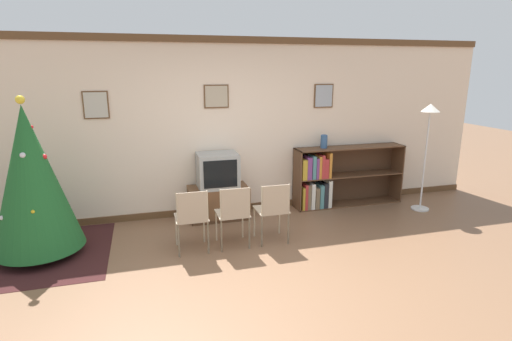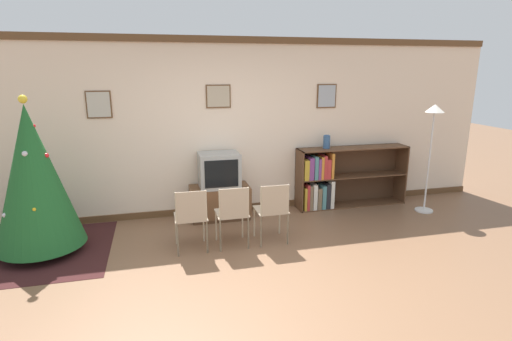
# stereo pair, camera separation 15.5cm
# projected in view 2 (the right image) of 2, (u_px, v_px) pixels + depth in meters

# --- Properties ---
(ground_plane) EXTENTS (24.00, 24.00, 0.00)m
(ground_plane) POSITION_uv_depth(u_px,v_px,m) (258.00, 286.00, 4.22)
(ground_plane) COLOR brown
(wall_back) EXTENTS (9.13, 0.11, 2.70)m
(wall_back) POSITION_uv_depth(u_px,v_px,m) (220.00, 128.00, 6.14)
(wall_back) COLOR beige
(wall_back) RESTS_ON ground_plane
(area_rug) EXTENTS (1.60, 1.72, 0.01)m
(area_rug) POSITION_uv_depth(u_px,v_px,m) (44.00, 252.00, 5.02)
(area_rug) COLOR #381919
(area_rug) RESTS_ON ground_plane
(christmas_tree) EXTENTS (1.03, 1.03, 1.94)m
(christmas_tree) POSITION_uv_depth(u_px,v_px,m) (34.00, 177.00, 4.78)
(christmas_tree) COLOR maroon
(christmas_tree) RESTS_ON area_rug
(tv_console) EXTENTS (0.90, 0.47, 0.50)m
(tv_console) POSITION_uv_depth(u_px,v_px,m) (220.00, 202.00, 6.11)
(tv_console) COLOR #4C311E
(tv_console) RESTS_ON ground_plane
(television) EXTENTS (0.60, 0.46, 0.52)m
(television) POSITION_uv_depth(u_px,v_px,m) (219.00, 170.00, 5.98)
(television) COLOR #9E9E99
(television) RESTS_ON tv_console
(folding_chair_left) EXTENTS (0.40, 0.40, 0.82)m
(folding_chair_left) POSITION_uv_depth(u_px,v_px,m) (191.00, 216.00, 4.92)
(folding_chair_left) COLOR tan
(folding_chair_left) RESTS_ON ground_plane
(folding_chair_center) EXTENTS (0.40, 0.40, 0.82)m
(folding_chair_center) POSITION_uv_depth(u_px,v_px,m) (233.00, 212.00, 5.04)
(folding_chair_center) COLOR tan
(folding_chair_center) RESTS_ON ground_plane
(folding_chair_right) EXTENTS (0.40, 0.40, 0.82)m
(folding_chair_right) POSITION_uv_depth(u_px,v_px,m) (273.00, 209.00, 5.17)
(folding_chair_right) COLOR tan
(folding_chair_right) RESTS_ON ground_plane
(bookshelf) EXTENTS (1.87, 0.36, 0.99)m
(bookshelf) POSITION_uv_depth(u_px,v_px,m) (332.00, 180.00, 6.56)
(bookshelf) COLOR brown
(bookshelf) RESTS_ON ground_plane
(vase) EXTENTS (0.11, 0.11, 0.22)m
(vase) POSITION_uv_depth(u_px,v_px,m) (327.00, 142.00, 6.40)
(vase) COLOR #335684
(vase) RESTS_ON bookshelf
(standing_lamp) EXTENTS (0.28, 0.28, 1.71)m
(standing_lamp) POSITION_uv_depth(u_px,v_px,m) (433.00, 130.00, 6.13)
(standing_lamp) COLOR silver
(standing_lamp) RESTS_ON ground_plane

